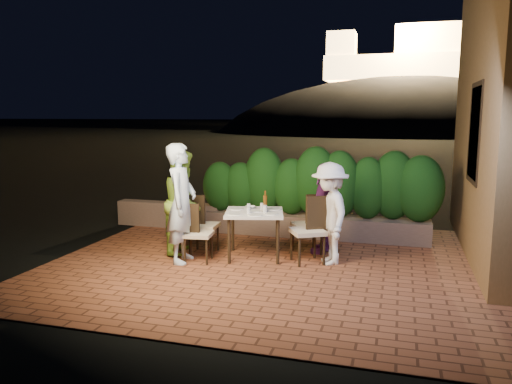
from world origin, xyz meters
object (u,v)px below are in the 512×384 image
at_px(diner_white, 330,213).
at_px(diner_green, 184,202).
at_px(chair_left_front, 198,233).
at_px(chair_right_front, 308,230).
at_px(diner_purple, 324,208).
at_px(beer_bottle, 265,201).
at_px(parapet_lamp, 189,200).
at_px(chair_left_back, 204,224).
at_px(dining_table, 254,234).
at_px(diner_blue, 182,203).
at_px(chair_right_back, 307,224).
at_px(bowl, 250,207).

bearing_deg(diner_white, diner_green, -113.38).
bearing_deg(chair_left_front, chair_right_front, 6.22).
height_order(diner_white, diner_purple, diner_white).
distance_m(beer_bottle, parapet_lamp, 2.57).
distance_m(chair_left_back, chair_right_front, 1.75).
height_order(dining_table, beer_bottle, beer_bottle).
bearing_deg(chair_left_back, chair_left_front, -82.29).
bearing_deg(beer_bottle, diner_purple, 29.15).
bearing_deg(parapet_lamp, diner_blue, -68.70).
xyz_separation_m(chair_left_back, diner_purple, (1.90, 0.57, 0.26)).
bearing_deg(dining_table, diner_purple, 29.56).
bearing_deg(beer_bottle, chair_left_front, -148.93).
height_order(chair_right_back, diner_purple, diner_purple).
height_order(diner_blue, diner_green, diner_blue).
distance_m(bowl, chair_left_front, 1.00).
bearing_deg(parapet_lamp, diner_white, -28.13).
bearing_deg(chair_left_front, chair_left_back, 94.22).
bearing_deg(beer_bottle, parapet_lamp, 142.54).
xyz_separation_m(beer_bottle, diner_purple, (0.87, 0.49, -0.16)).
bearing_deg(parapet_lamp, beer_bottle, -37.46).
bearing_deg(diner_green, beer_bottle, -90.94).
distance_m(bowl, diner_white, 1.36).
height_order(beer_bottle, bowl, beer_bottle).
distance_m(chair_right_back, diner_white, 0.71).
distance_m(dining_table, chair_right_back, 0.92).
bearing_deg(dining_table, beer_bottle, 31.85).
bearing_deg(chair_right_front, beer_bottle, -42.32).
xyz_separation_m(beer_bottle, chair_left_front, (-0.93, -0.56, -0.46)).
bearing_deg(bowl, chair_right_front, -16.40).
distance_m(chair_left_front, diner_white, 2.06).
bearing_deg(diner_green, parapet_lamp, 14.52).
distance_m(beer_bottle, chair_right_back, 0.84).
height_order(beer_bottle, diner_white, diner_white).
distance_m(diner_blue, diner_green, 0.54).
relative_size(diner_blue, diner_purple, 1.24).
bearing_deg(diner_green, chair_left_back, -86.85).
height_order(diner_green, diner_white, diner_green).
xyz_separation_m(beer_bottle, diner_white, (1.05, -0.09, -0.13)).
distance_m(chair_right_back, parapet_lamp, 2.88).
relative_size(chair_right_back, diner_green, 0.57).
xyz_separation_m(diner_blue, parapet_lamp, (-0.85, 2.18, -0.36)).
height_order(bowl, parapet_lamp, bowl).
bearing_deg(diner_blue, parapet_lamp, 14.33).
bearing_deg(diner_white, chair_right_front, -103.81).
distance_m(chair_left_back, diner_purple, 2.00).
bearing_deg(diner_blue, dining_table, -68.88).
bearing_deg(chair_left_front, diner_white, 5.71).
height_order(chair_right_back, parapet_lamp, chair_right_back).
relative_size(chair_left_front, chair_left_back, 0.94).
relative_size(chair_right_back, diner_purple, 0.65).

